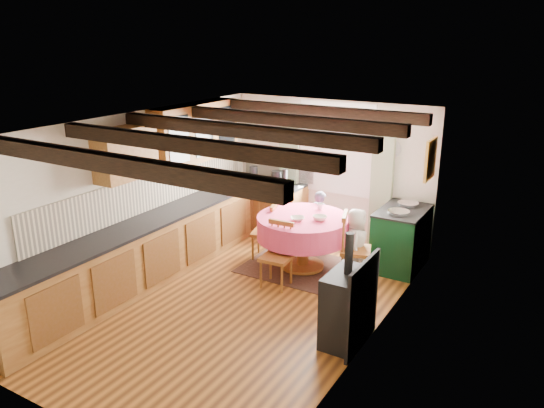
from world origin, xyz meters
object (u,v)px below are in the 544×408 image
Objects in this scene: chair_near at (276,255)px; aga_range at (401,238)px; child_far at (320,221)px; chair_right at (356,248)px; child_right at (356,243)px; chair_left at (265,230)px; cast_iron_stove at (347,289)px; cup at (320,206)px; dining_table at (303,243)px.

aga_range is at bearing 45.87° from chair_near.
chair_right is at bearing 158.84° from child_far.
chair_near is 1.21m from child_right.
aga_range is at bearing 96.03° from chair_left.
child_right is (0.87, -0.62, 0.01)m from child_far.
chair_near is 2.02m from aga_range.
cast_iron_stove is at bearing 139.85° from child_far.
child_right is (-0.58, 1.70, -0.15)m from cast_iron_stove.
aga_range is at bearing 17.73° from cup.
chair_near is 1.50m from child_far.
aga_range is 0.82m from child_right.
aga_range is 1.00× the size of child_far.
dining_table is at bearing 81.66° from child_right.
chair_near is 1.16m from chair_right.
chair_right is at bearing 35.74° from chair_near.
aga_range is at bearing 92.66° from cast_iron_stove.
cast_iron_stove reaches higher than child_right.
cast_iron_stove reaches higher than child_far.
chair_right is at bearing 108.35° from cast_iron_stove.
child_far is at bearing 123.80° from chair_left.
aga_range is at bearing -53.91° from child_right.
dining_table is at bearing 73.47° from chair_right.
chair_near is at bearing -95.20° from cup.
chair_near reaches higher than cup.
dining_table is 2.08m from cast_iron_stove.
cup is at bearing 82.33° from dining_table.
child_right is at bearing 10.74° from dining_table.
child_far is at bearing 122.04° from cast_iron_stove.
cast_iron_stove is 2.74m from child_far.
aga_range reaches higher than chair_near.
chair_right is 9.96× the size of cup.
cast_iron_stove is (0.52, -1.57, 0.17)m from chair_right.
dining_table is 0.64m from cup.
cup is at bearing 123.30° from cast_iron_stove.
child_right is at bearing 42.26° from chair_near.
chair_right is at bearing 73.37° from chair_left.
cup is at bearing -162.27° from aga_range.
dining_table is 1.47× the size of chair_near.
chair_right reaches higher than cup.
child_far is (-1.34, -0.05, 0.04)m from aga_range.
chair_right is 1.20m from child_far.
chair_near is at bearing 109.43° from child_far.
chair_left is 1.50m from child_right.
child_right is at bearing 6.01° from chair_right.
dining_table is 0.72m from chair_near.
aga_range is (1.96, 0.76, 0.01)m from chair_left.
child_right is (0.79, 0.15, 0.11)m from dining_table.
child_right is at bearing 108.79° from cast_iron_stove.
chair_left is 0.90× the size of child_far.
chair_left reaches higher than dining_table.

